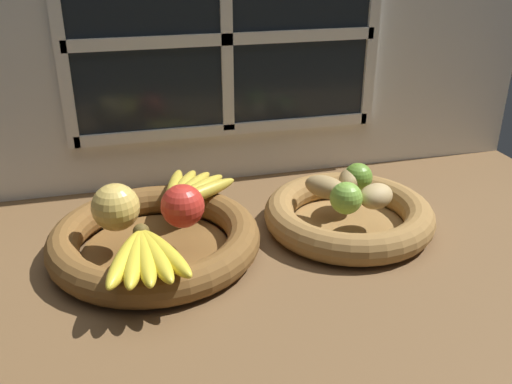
# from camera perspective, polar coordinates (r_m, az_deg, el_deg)

# --- Properties ---
(ground_plane) EXTENTS (1.40, 0.90, 0.03)m
(ground_plane) POSITION_cam_1_polar(r_m,az_deg,el_deg) (1.02, 0.61, -5.56)
(ground_plane) COLOR brown
(back_wall) EXTENTS (1.40, 0.05, 0.55)m
(back_wall) POSITION_cam_1_polar(r_m,az_deg,el_deg) (1.19, -3.23, 14.08)
(back_wall) COLOR silver
(back_wall) RESTS_ON ground_plane
(fruit_bowl_left) EXTENTS (0.36, 0.36, 0.06)m
(fruit_bowl_left) POSITION_cam_1_polar(r_m,az_deg,el_deg) (0.97, -10.30, -4.89)
(fruit_bowl_left) COLOR brown
(fruit_bowl_left) RESTS_ON ground_plane
(fruit_bowl_right) EXTENTS (0.31, 0.31, 0.06)m
(fruit_bowl_right) POSITION_cam_1_polar(r_m,az_deg,el_deg) (1.05, 9.50, -2.41)
(fruit_bowl_right) COLOR olive
(fruit_bowl_right) RESTS_ON ground_plane
(apple_golden_left) EXTENTS (0.08, 0.08, 0.08)m
(apple_golden_left) POSITION_cam_1_polar(r_m,az_deg,el_deg) (0.94, -14.20, -1.46)
(apple_golden_left) COLOR #DBB756
(apple_golden_left) RESTS_ON fruit_bowl_left
(apple_red_right) EXTENTS (0.07, 0.07, 0.07)m
(apple_red_right) POSITION_cam_1_polar(r_m,az_deg,el_deg) (0.93, -7.53, -1.43)
(apple_red_right) COLOR red
(apple_red_right) RESTS_ON fruit_bowl_left
(banana_bunch_front) EXTENTS (0.14, 0.17, 0.03)m
(banana_bunch_front) POSITION_cam_1_polar(r_m,az_deg,el_deg) (0.84, -11.28, -6.40)
(banana_bunch_front) COLOR yellow
(banana_bunch_front) RESTS_ON fruit_bowl_left
(banana_bunch_back) EXTENTS (0.16, 0.17, 0.03)m
(banana_bunch_back) POSITION_cam_1_polar(r_m,az_deg,el_deg) (1.04, -6.91, 0.25)
(banana_bunch_back) COLOR gold
(banana_bunch_back) RESTS_ON fruit_bowl_left
(potato_back) EXTENTS (0.08, 0.09, 0.05)m
(potato_back) POSITION_cam_1_polar(r_m,az_deg,el_deg) (1.07, 9.74, 1.31)
(potato_back) COLOR #A38451
(potato_back) RESTS_ON fruit_bowl_right
(potato_oblong) EXTENTS (0.09, 0.10, 0.04)m
(potato_oblong) POSITION_cam_1_polar(r_m,az_deg,el_deg) (1.04, 7.13, 0.51)
(potato_oblong) COLOR #A38451
(potato_oblong) RESTS_ON fruit_bowl_right
(potato_small) EXTENTS (0.09, 0.08, 0.04)m
(potato_small) POSITION_cam_1_polar(r_m,az_deg,el_deg) (1.01, 12.20, -0.41)
(potato_small) COLOR tan
(potato_small) RESTS_ON fruit_bowl_right
(lime_near) EXTENTS (0.06, 0.06, 0.06)m
(lime_near) POSITION_cam_1_polar(r_m,az_deg,el_deg) (0.98, 9.22, -0.62)
(lime_near) COLOR #7AAD3D
(lime_near) RESTS_ON fruit_bowl_right
(lime_far) EXTENTS (0.05, 0.05, 0.05)m
(lime_far) POSITION_cam_1_polar(r_m,az_deg,el_deg) (1.07, 10.40, 1.49)
(lime_far) COLOR olive
(lime_far) RESTS_ON fruit_bowl_right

